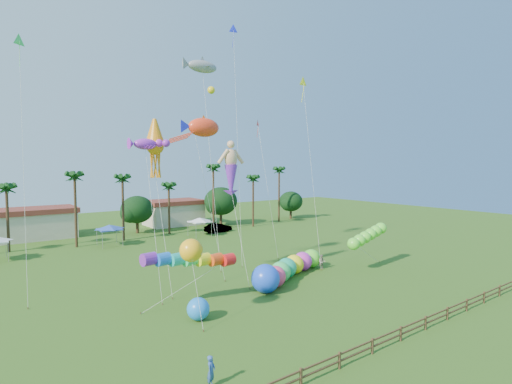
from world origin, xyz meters
TOP-DOWN VIEW (x-y plane):
  - ground at (0.00, 0.00)m, footprint 160.00×160.00m
  - tree_line at (3.57, 44.00)m, footprint 69.46×8.91m
  - buildings_row at (-3.09, 50.00)m, footprint 35.00×7.00m
  - tent_row at (-6.00, 36.33)m, footprint 31.00×4.00m
  - fence at (0.00, -6.00)m, footprint 36.12×0.12m
  - car_b at (12.38, 37.43)m, footprint 4.97×2.11m
  - spectator_a at (-12.80, -3.18)m, footprint 0.73×0.68m
  - spectator_b at (9.09, 9.88)m, footprint 0.99×0.99m
  - caterpillar_inflatable at (3.15, 9.12)m, footprint 12.46×6.70m
  - blue_ball at (-9.01, 5.19)m, footprint 1.71×1.71m
  - rainbow_tube at (-6.61, 7.82)m, footprint 9.34×1.77m
  - green_worm at (10.61, 6.74)m, footprint 9.88×3.50m
  - orange_ball_kite at (-9.62, 5.04)m, footprint 2.16×3.03m
  - merman_kite at (-1.19, 12.59)m, footprint 2.57×4.82m
  - fish_kite at (-1.98, 16.58)m, footprint 5.61×5.75m
  - shark_kite at (1.00, 22.06)m, footprint 5.37×8.01m
  - squid_kite at (-8.39, 14.30)m, footprint 2.09×4.75m
  - lobster_kite at (-9.53, 13.71)m, footprint 4.00×5.31m
  - delta_kite_red at (8.43, 20.81)m, footprint 1.01×5.00m
  - delta_kite_yellow at (8.71, 12.70)m, footprint 1.37×3.44m
  - delta_kite_green at (-18.41, 18.90)m, footprint 1.22×4.04m
  - delta_kite_blue at (4.09, 19.98)m, footprint 2.44×4.59m

SIDE VIEW (x-z plane):
  - ground at x=0.00m, z-range 0.00..0.00m
  - fence at x=0.00m, z-range 0.11..1.11m
  - car_b at x=12.38m, z-range 0.00..1.59m
  - spectator_b at x=9.09m, z-range 0.00..1.62m
  - spectator_a at x=-12.80m, z-range 0.00..1.68m
  - blue_ball at x=-9.01m, z-range 0.00..1.71m
  - caterpillar_inflatable at x=3.15m, z-range -0.21..2.41m
  - buildings_row at x=-3.09m, z-range 0.00..4.00m
  - tent_row at x=-6.00m, z-range 2.45..3.05m
  - green_worm at x=10.61m, z-range 1.19..5.15m
  - rainbow_tube at x=-6.61m, z-range 1.46..5.46m
  - tree_line at x=3.57m, z-range -1.22..9.78m
  - orange_ball_kite at x=-9.62m, z-range 2.27..8.54m
  - merman_kite at x=-1.19m, z-range 4.16..17.71m
  - squid_kite at x=-8.39m, z-range 5.37..21.32m
  - lobster_kite at x=-9.53m, z-range 6.38..20.56m
  - fish_kite at x=-1.98m, z-range 7.22..23.90m
  - delta_kite_red at x=8.43m, z-range 7.84..25.35m
  - delta_kite_yellow at x=8.71m, z-range 9.84..31.45m
  - delta_kite_green at x=-18.41m, z-range 10.38..33.15m
  - shark_kite at x=1.00m, z-range 11.21..35.48m
  - delta_kite_blue at x=4.09m, z-range 13.00..41.43m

